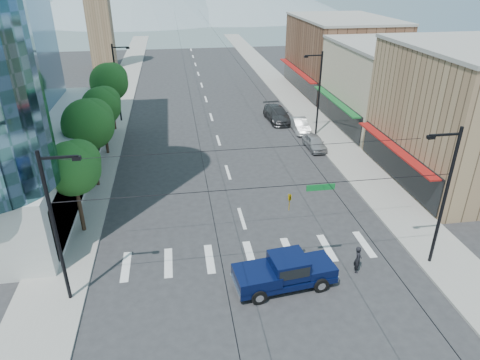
# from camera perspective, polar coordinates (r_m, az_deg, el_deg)

# --- Properties ---
(ground) EXTENTS (160.00, 160.00, 0.00)m
(ground) POSITION_cam_1_polar(r_m,az_deg,el_deg) (26.84, 2.31, -11.81)
(ground) COLOR #28282B
(ground) RESTS_ON ground
(sidewalk_left) EXTENTS (4.00, 120.00, 0.15)m
(sidewalk_left) POSITION_cam_1_polar(r_m,az_deg,el_deg) (63.30, -15.79, 10.42)
(sidewalk_left) COLOR gray
(sidewalk_left) RESTS_ON ground
(sidewalk_right) EXTENTS (4.00, 120.00, 0.15)m
(sidewalk_right) POSITION_cam_1_polar(r_m,az_deg,el_deg) (64.90, 6.12, 11.65)
(sidewalk_right) COLOR gray
(sidewalk_right) RESTS_ON ground
(shop_near) EXTENTS (12.00, 14.00, 11.00)m
(shop_near) POSITION_cam_1_polar(r_m,az_deg,el_deg) (40.62, 28.60, 7.39)
(shop_near) COLOR #8C6B4C
(shop_near) RESTS_ON ground
(shop_mid) EXTENTS (12.00, 14.00, 9.00)m
(shop_mid) POSITION_cam_1_polar(r_m,az_deg,el_deg) (52.22, 19.58, 11.63)
(shop_mid) COLOR tan
(shop_mid) RESTS_ON ground
(shop_far) EXTENTS (12.00, 18.00, 10.00)m
(shop_far) POSITION_cam_1_polar(r_m,az_deg,el_deg) (66.31, 13.30, 15.80)
(shop_far) COLOR brown
(shop_far) RESTS_ON ground
(clock_tower) EXTENTS (4.80, 4.80, 20.40)m
(clock_tower) POSITION_cam_1_polar(r_m,az_deg,el_deg) (83.71, -18.51, 21.24)
(clock_tower) COLOR #8C6B4C
(clock_tower) RESTS_ON ground
(tree_near) EXTENTS (3.65, 3.64, 6.71)m
(tree_near) POSITION_cam_1_polar(r_m,az_deg,el_deg) (29.92, -21.20, 1.73)
(tree_near) COLOR black
(tree_near) RESTS_ON ground
(tree_midnear) EXTENTS (4.09, 4.09, 7.52)m
(tree_midnear) POSITION_cam_1_polar(r_m,az_deg,el_deg) (36.11, -19.38, 7.22)
(tree_midnear) COLOR black
(tree_midnear) RESTS_ON ground
(tree_midfar) EXTENTS (3.65, 3.64, 6.71)m
(tree_midfar) POSITION_cam_1_polar(r_m,az_deg,el_deg) (42.88, -17.86, 9.53)
(tree_midfar) COLOR black
(tree_midfar) RESTS_ON ground
(tree_far) EXTENTS (4.09, 4.09, 7.52)m
(tree_far) POSITION_cam_1_polar(r_m,az_deg,el_deg) (49.43, -16.92, 12.55)
(tree_far) COLOR black
(tree_far) RESTS_ON ground
(signal_rig) EXTENTS (21.80, 0.20, 9.00)m
(signal_rig) POSITION_cam_1_polar(r_m,az_deg,el_deg) (23.43, 3.45, -4.34)
(signal_rig) COLOR black
(signal_rig) RESTS_ON ground
(lamp_pole_nw) EXTENTS (2.00, 0.25, 9.00)m
(lamp_pole_nw) POSITION_cam_1_polar(r_m,az_deg,el_deg) (52.33, -16.02, 12.66)
(lamp_pole_nw) COLOR black
(lamp_pole_nw) RESTS_ON ground
(lamp_pole_ne) EXTENTS (2.00, 0.25, 9.00)m
(lamp_pole_ne) POSITION_cam_1_polar(r_m,az_deg,el_deg) (46.64, 10.37, 11.62)
(lamp_pole_ne) COLOR black
(lamp_pole_ne) RESTS_ON ground
(pickup_truck) EXTENTS (6.13, 2.85, 2.01)m
(pickup_truck) POSITION_cam_1_polar(r_m,az_deg,el_deg) (25.14, 5.90, -12.00)
(pickup_truck) COLOR #071037
(pickup_truck) RESTS_ON ground
(pedestrian) EXTENTS (0.62, 0.75, 1.77)m
(pedestrian) POSITION_cam_1_polar(r_m,az_deg,el_deg) (27.11, 15.44, -10.14)
(pedestrian) COLOR black
(pedestrian) RESTS_ON ground
(parked_car_near) EXTENTS (1.78, 4.13, 1.39)m
(parked_car_near) POSITION_cam_1_polar(r_m,az_deg,el_deg) (44.10, 9.90, 4.96)
(parked_car_near) COLOR #9D9DA1
(parked_car_near) RESTS_ON ground
(parked_car_mid) EXTENTS (1.64, 4.40, 1.44)m
(parked_car_mid) POSITION_cam_1_polar(r_m,az_deg,el_deg) (48.77, 8.02, 7.25)
(parked_car_mid) COLOR silver
(parked_car_mid) RESTS_ON ground
(parked_car_far) EXTENTS (2.73, 5.97, 1.69)m
(parked_car_far) POSITION_cam_1_polar(r_m,az_deg,el_deg) (51.88, 4.98, 8.75)
(parked_car_far) COLOR #323235
(parked_car_far) RESTS_ON ground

